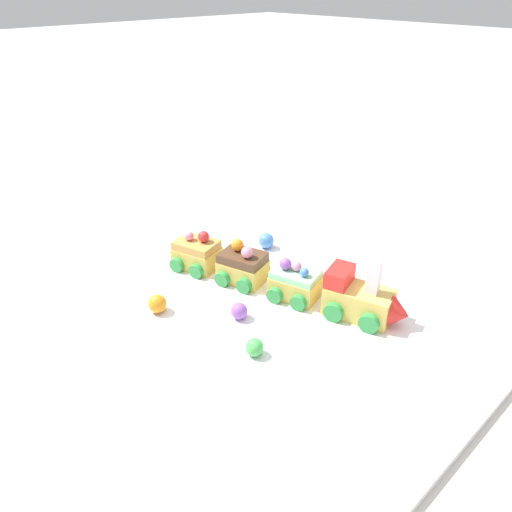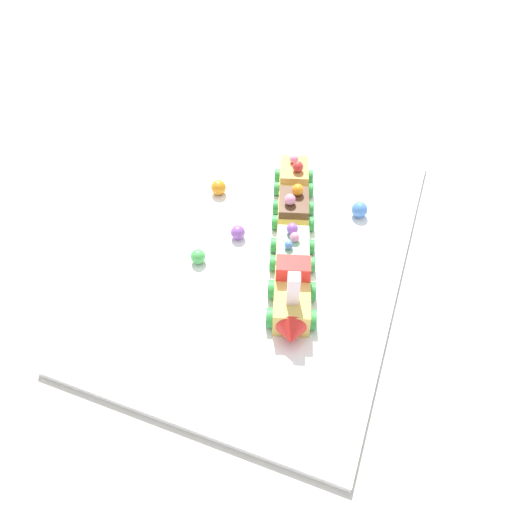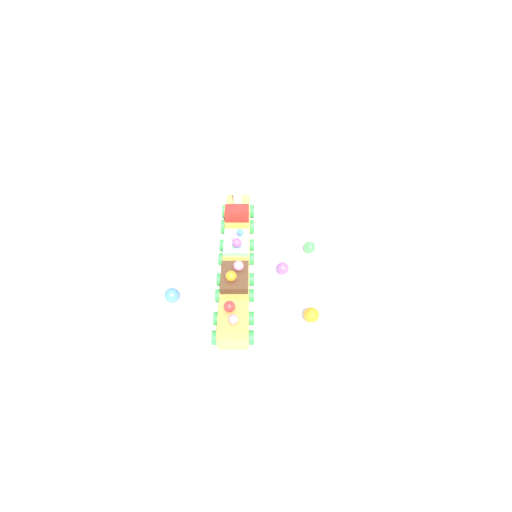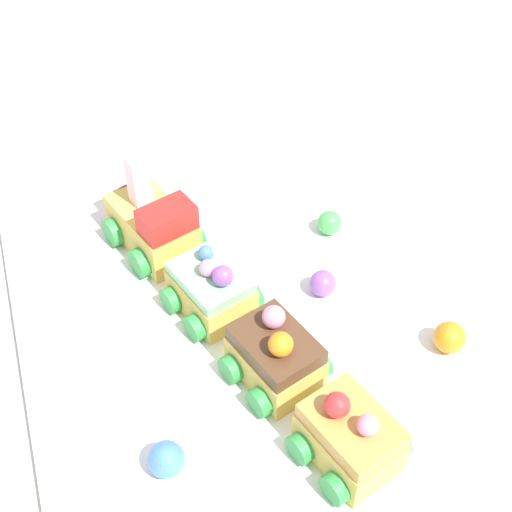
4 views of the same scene
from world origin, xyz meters
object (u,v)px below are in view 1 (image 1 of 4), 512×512
(gumball_purple, at_px, (239,311))
(cake_car_chocolate, at_px, (243,267))
(cake_car_mint, at_px, (295,283))
(gumball_orange, at_px, (157,304))
(cake_train_locomotive, at_px, (364,300))
(cake_car_caramel, at_px, (197,254))
(gumball_blue, at_px, (266,241))
(gumball_green, at_px, (254,347))

(gumball_purple, bearing_deg, cake_car_chocolate, 134.56)
(cake_car_mint, relative_size, gumball_orange, 3.12)
(gumball_orange, bearing_deg, cake_car_mint, 57.80)
(cake_train_locomotive, xyz_separation_m, cake_car_mint, (-0.11, -0.03, -0.00))
(cake_train_locomotive, height_order, cake_car_caramel, cake_train_locomotive)
(cake_train_locomotive, relative_size, cake_car_caramel, 1.48)
(cake_car_mint, bearing_deg, cake_car_chocolate, 179.93)
(cake_train_locomotive, relative_size, gumball_blue, 4.56)
(cake_car_caramel, height_order, gumball_orange, cake_car_caramel)
(gumball_purple, bearing_deg, gumball_blue, 124.96)
(gumball_green, bearing_deg, cake_car_chocolate, 142.26)
(cake_car_caramel, distance_m, gumball_orange, 0.14)
(cake_car_mint, height_order, gumball_purple, cake_car_mint)
(cake_car_mint, xyz_separation_m, gumball_orange, (-0.11, -0.18, -0.01))
(cake_train_locomotive, bearing_deg, gumball_blue, 152.34)
(cake_car_caramel, xyz_separation_m, gumball_green, (0.24, -0.09, -0.01))
(gumball_green, distance_m, gumball_orange, 0.18)
(cake_car_chocolate, bearing_deg, gumball_purple, -62.31)
(gumball_purple, bearing_deg, gumball_orange, -141.23)
(cake_car_chocolate, relative_size, gumball_orange, 3.12)
(cake_car_mint, relative_size, cake_car_chocolate, 1.00)
(gumball_orange, bearing_deg, gumball_purple, 38.77)
(gumball_orange, bearing_deg, cake_car_chocolate, 81.63)
(gumball_green, height_order, gumball_purple, same)
(gumball_purple, height_order, gumball_blue, gumball_blue)
(gumball_purple, bearing_deg, cake_car_caramel, 163.20)
(cake_car_mint, height_order, cake_car_caramel, cake_car_caramel)
(cake_train_locomotive, relative_size, gumball_orange, 4.62)
(cake_car_caramel, height_order, gumball_blue, cake_car_caramel)
(gumball_blue, bearing_deg, cake_car_caramel, -104.39)
(cake_train_locomotive, distance_m, gumball_blue, 0.26)
(cake_car_chocolate, height_order, gumball_orange, cake_car_chocolate)
(cake_train_locomotive, xyz_separation_m, gumball_green, (-0.05, -0.18, -0.02))
(cake_car_mint, bearing_deg, gumball_purple, -116.24)
(cake_train_locomotive, distance_m, cake_car_chocolate, 0.21)
(cake_car_mint, distance_m, gumball_blue, 0.17)
(cake_train_locomotive, height_order, gumball_purple, cake_train_locomotive)
(cake_car_mint, relative_size, cake_car_caramel, 1.00)
(gumball_green, height_order, gumball_orange, gumball_orange)
(gumball_purple, relative_size, gumball_orange, 0.89)
(gumball_green, relative_size, gumball_blue, 0.87)
(cake_car_chocolate, relative_size, cake_car_caramel, 1.00)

